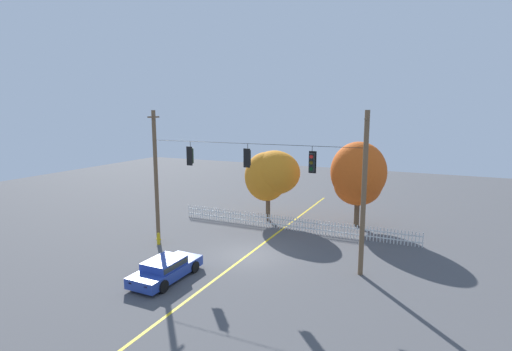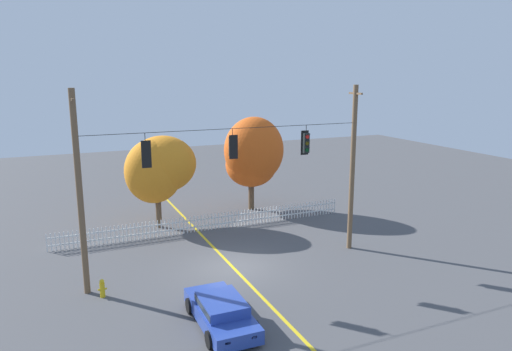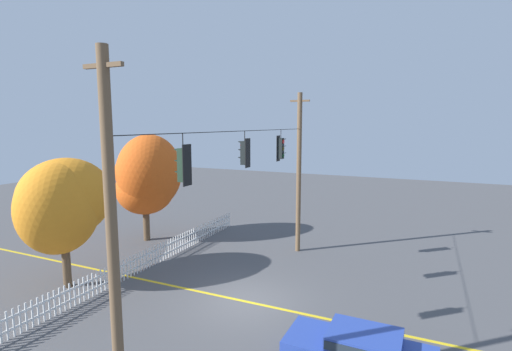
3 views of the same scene
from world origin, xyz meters
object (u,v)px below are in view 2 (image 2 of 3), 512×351
at_px(traffic_signal_westbound_side, 146,154).
at_px(traffic_signal_northbound_primary, 306,143).
at_px(autumn_maple_near_fence, 159,167).
at_px(parked_car, 221,311).
at_px(fire_hydrant, 102,288).
at_px(traffic_signal_eastbound_side, 233,147).
at_px(autumn_maple_mid, 252,154).

bearing_deg(traffic_signal_westbound_side, traffic_signal_northbound_primary, 0.14).
height_order(autumn_maple_near_fence, parked_car, autumn_maple_near_fence).
height_order(traffic_signal_northbound_primary, fire_hydrant, traffic_signal_northbound_primary).
bearing_deg(traffic_signal_northbound_primary, traffic_signal_eastbound_side, -179.72).
bearing_deg(traffic_signal_westbound_side, parked_car, -71.69).
height_order(traffic_signal_westbound_side, traffic_signal_eastbound_side, same).
height_order(traffic_signal_westbound_side, traffic_signal_northbound_primary, same).
xyz_separation_m(traffic_signal_northbound_primary, fire_hydrant, (-10.34, -0.72, -5.66)).
xyz_separation_m(traffic_signal_westbound_side, autumn_maple_near_fence, (2.22, 8.05, -2.25)).
height_order(traffic_signal_northbound_primary, autumn_maple_mid, traffic_signal_northbound_primary).
relative_size(traffic_signal_westbound_side, fire_hydrant, 1.86).
relative_size(autumn_maple_mid, parked_car, 1.51).
bearing_deg(fire_hydrant, parked_car, -47.52).
distance_m(autumn_maple_mid, fire_hydrant, 15.31).
height_order(autumn_maple_mid, fire_hydrant, autumn_maple_mid).
height_order(traffic_signal_westbound_side, autumn_maple_near_fence, traffic_signal_westbound_side).
relative_size(traffic_signal_westbound_side, parked_car, 0.35).
height_order(traffic_signal_westbound_side, fire_hydrant, traffic_signal_westbound_side).
bearing_deg(traffic_signal_northbound_primary, parked_car, -141.95).
bearing_deg(autumn_maple_mid, autumn_maple_near_fence, -171.71).
distance_m(traffic_signal_westbound_side, autumn_maple_mid, 12.88).
bearing_deg(autumn_maple_mid, traffic_signal_northbound_primary, -95.69).
height_order(parked_car, fire_hydrant, parked_car).
height_order(traffic_signal_westbound_side, parked_car, traffic_signal_westbound_side).
xyz_separation_m(traffic_signal_westbound_side, traffic_signal_northbound_primary, (8.06, 0.02, 0.01)).
xyz_separation_m(traffic_signal_northbound_primary, autumn_maple_mid, (0.90, 9.01, -2.01)).
xyz_separation_m(traffic_signal_eastbound_side, parked_car, (-2.43, -5.00, -5.52)).
distance_m(autumn_maple_mid, parked_car, 16.19).
height_order(traffic_signal_westbound_side, autumn_maple_mid, traffic_signal_westbound_side).
relative_size(traffic_signal_northbound_primary, parked_car, 0.35).
xyz_separation_m(traffic_signal_westbound_side, fire_hydrant, (-2.28, -0.70, -5.64)).
relative_size(traffic_signal_westbound_side, traffic_signal_eastbound_side, 1.08).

